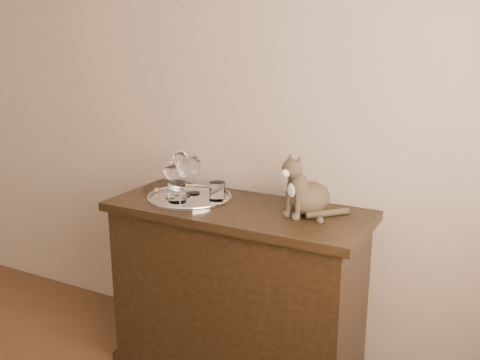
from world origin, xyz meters
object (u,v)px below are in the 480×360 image
at_px(wine_glass_a, 181,172).
at_px(tumbler_b, 177,192).
at_px(wine_glass_d, 184,178).
at_px(cat, 308,182).
at_px(tumbler_c, 217,191).
at_px(tray, 190,198).
at_px(sideboard, 238,292).
at_px(wine_glass_c, 171,180).
at_px(wine_glass_b, 193,175).

relative_size(wine_glass_a, tumbler_b, 2.18).
distance_m(wine_glass_d, cat, 0.61).
bearing_deg(tumbler_c, cat, 5.72).
height_order(tray, wine_glass_a, wine_glass_a).
bearing_deg(wine_glass_a, wine_glass_d, -41.95).
distance_m(tumbler_c, cat, 0.44).
distance_m(wine_glass_a, tumbler_b, 0.16).
bearing_deg(cat, sideboard, -148.13).
height_order(tumbler_c, cat, cat).
bearing_deg(wine_glass_c, tumbler_c, 17.62).
bearing_deg(tumbler_b, wine_glass_c, 147.38).
xyz_separation_m(wine_glass_b, tumbler_b, (0.01, -0.15, -0.05)).
height_order(wine_glass_a, tumbler_c, wine_glass_a).
bearing_deg(wine_glass_a, wine_glass_b, 11.48).
relative_size(sideboard, wine_glass_d, 6.68).
distance_m(sideboard, cat, 0.65).
xyz_separation_m(wine_glass_d, tumbler_c, (0.17, 0.02, -0.05)).
relative_size(wine_glass_d, cat, 0.65).
xyz_separation_m(sideboard, tumbler_b, (-0.27, -0.09, 0.48)).
xyz_separation_m(sideboard, wine_glass_c, (-0.33, -0.04, 0.52)).
relative_size(wine_glass_b, tumbler_c, 2.21).
bearing_deg(tray, wine_glass_b, 105.39).
relative_size(tumbler_c, cat, 0.31).
xyz_separation_m(wine_glass_a, cat, (0.65, 0.02, 0.03)).
relative_size(sideboard, tray, 3.00).
relative_size(tray, tumbler_b, 4.20).
bearing_deg(wine_glass_a, cat, 1.44).
bearing_deg(tumbler_c, wine_glass_c, -162.38).
distance_m(wine_glass_b, cat, 0.59).
height_order(wine_glass_b, cat, cat).
relative_size(wine_glass_c, tumbler_c, 1.99).
height_order(tray, wine_glass_c, wine_glass_c).
bearing_deg(wine_glass_d, cat, 5.68).
bearing_deg(tumbler_c, wine_glass_a, 173.09).
bearing_deg(tumbler_b, tray, 82.04).
relative_size(wine_glass_a, wine_glass_d, 1.16).
xyz_separation_m(wine_glass_c, wine_glass_d, (0.04, 0.05, 0.00)).
distance_m(tumbler_b, cat, 0.61).
height_order(sideboard, tumbler_b, tumbler_b).
bearing_deg(wine_glass_a, tumbler_b, -62.39).
height_order(wine_glass_a, wine_glass_c, wine_glass_a).
height_order(wine_glass_b, tumbler_b, wine_glass_b).
bearing_deg(wine_glass_b, tumbler_b, -87.45).
bearing_deg(wine_glass_b, sideboard, -12.96).
relative_size(wine_glass_a, wine_glass_c, 1.21).
bearing_deg(wine_glass_c, wine_glass_b, 61.72).
height_order(wine_glass_c, tumbler_b, wine_glass_c).
relative_size(wine_glass_c, tumbler_b, 1.80).
bearing_deg(wine_glass_d, wine_glass_a, 138.05).
distance_m(wine_glass_a, tumbler_c, 0.23).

